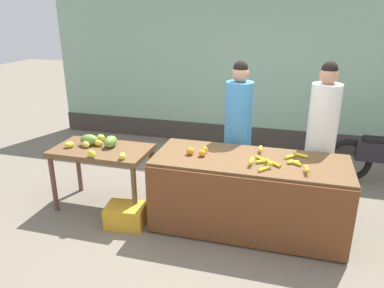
{
  "coord_description": "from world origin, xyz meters",
  "views": [
    {
      "loc": [
        0.74,
        -3.76,
        2.39
      ],
      "look_at": [
        -0.35,
        0.15,
        0.9
      ],
      "focal_mm": 34.67,
      "sensor_mm": 36.0,
      "label": 1
    }
  ],
  "objects": [
    {
      "name": "mango_papaya_pile",
      "position": [
        -1.52,
        0.03,
        0.84
      ],
      "size": [
        0.9,
        0.63,
        0.14
      ],
      "color": "yellow",
      "rests_on": "side_table_wooden"
    },
    {
      "name": "ground_plane",
      "position": [
        0.0,
        0.0,
        0.0
      ],
      "size": [
        24.0,
        24.0,
        0.0
      ],
      "primitive_type": "plane",
      "color": "#756B5B"
    },
    {
      "name": "orange_pile",
      "position": [
        -0.22,
        -0.03,
        0.89
      ],
      "size": [
        0.23,
        0.19,
        0.09
      ],
      "color": "orange",
      "rests_on": "fruit_stall_counter"
    },
    {
      "name": "vendor_woman_white_shirt",
      "position": [
        1.1,
        0.62,
        0.93
      ],
      "size": [
        0.34,
        0.34,
        1.84
      ],
      "color": "#33333D",
      "rests_on": "ground"
    },
    {
      "name": "vendor_woman_blue_shirt",
      "position": [
        0.11,
        0.67,
        0.91
      ],
      "size": [
        0.34,
        0.34,
        1.81
      ],
      "color": "#33333D",
      "rests_on": "ground"
    },
    {
      "name": "fruit_stall_counter",
      "position": [
        0.36,
        -0.01,
        0.42
      ],
      "size": [
        2.11,
        0.86,
        0.85
      ],
      "color": "brown",
      "rests_on": "ground"
    },
    {
      "name": "side_table_wooden",
      "position": [
        -1.45,
        0.0,
        0.68
      ],
      "size": [
        1.17,
        0.66,
        0.78
      ],
      "color": "brown",
      "rests_on": "ground"
    },
    {
      "name": "market_wall_back",
      "position": [
        0.0,
        2.79,
        1.37
      ],
      "size": [
        7.42,
        0.23,
        2.81
      ],
      "color": "#8CB299",
      "rests_on": "ground"
    },
    {
      "name": "produce_crate",
      "position": [
        -1.0,
        -0.37,
        0.13
      ],
      "size": [
        0.47,
        0.37,
        0.26
      ],
      "primitive_type": "cube",
      "rotation": [
        0.0,
        0.0,
        0.11
      ],
      "color": "gold",
      "rests_on": "ground"
    },
    {
      "name": "banana_bunch_pile",
      "position": [
        0.64,
        -0.04,
        0.87
      ],
      "size": [
        0.6,
        0.62,
        0.07
      ],
      "color": "yellow",
      "rests_on": "fruit_stall_counter"
    },
    {
      "name": "produce_sack",
      "position": [
        -0.62,
        0.61,
        0.25
      ],
      "size": [
        0.34,
        0.39,
        0.49
      ],
      "primitive_type": "ellipsoid",
      "rotation": [
        0.0,
        0.0,
        1.69
      ],
      "color": "tan",
      "rests_on": "ground"
    }
  ]
}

